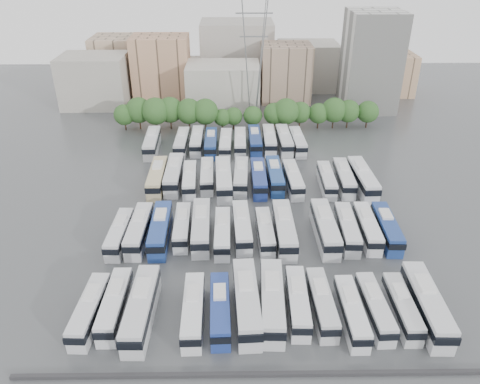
{
  "coord_description": "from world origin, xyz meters",
  "views": [
    {
      "loc": [
        -3.02,
        -68.64,
        43.3
      ],
      "look_at": [
        -2.04,
        4.01,
        3.0
      ],
      "focal_mm": 35.0,
      "sensor_mm": 36.0,
      "label": 1
    }
  ],
  "objects_px": {
    "bus_r3_s3": "(197,141)",
    "bus_r3_s8": "(269,140)",
    "bus_r1_s12": "(367,227)",
    "bus_r2_s2": "(174,174)",
    "bus_r0_s2": "(141,308)",
    "bus_r0_s4": "(193,310)",
    "bus_r1_s1": "(139,230)",
    "bus_r2_s12": "(344,178)",
    "bus_r3_s0": "(152,142)",
    "bus_r0_s8": "(298,302)",
    "bus_r3_s4": "(211,143)",
    "bus_r0_s6": "(247,301)",
    "bus_r3_s2": "(182,142)",
    "bus_r1_s10": "(325,228)",
    "bus_r1_s3": "(182,227)",
    "bus_r2_s5": "(224,179)",
    "bus_r0_s1": "(115,305)",
    "bus_r2_s9": "(293,179)",
    "bus_r3_s7": "(255,140)",
    "bus_r0_s12": "(402,307)",
    "bus_r1_s6": "(242,226)",
    "bus_r2_s3": "(190,179)",
    "bus_r1_s5": "(223,233)",
    "bus_r1_s8": "(284,229)",
    "bus_r2_s1": "(157,177)",
    "bus_r2_s4": "(207,175)",
    "bus_r1_s4": "(201,226)",
    "bus_r2_s7": "(259,178)",
    "bus_r3_s10": "(298,141)",
    "bus_r2_s6": "(241,176)",
    "bus_r1_s0": "(120,233)",
    "bus_r0_s9": "(322,303)",
    "bus_r1_s7": "(265,231)",
    "bus_r0_s13": "(427,304)",
    "bus_r0_s5": "(220,309)",
    "bus_r3_s9": "(284,140)",
    "bus_r0_s10": "(351,312)",
    "bus_r3_s5": "(226,143)",
    "bus_r3_s6": "(240,142)",
    "bus_r2_s11": "(327,180)",
    "bus_r2_s8": "(275,175)",
    "bus_r0_s11": "(375,307)",
    "bus_r1_s2": "(160,229)"
  },
  "relations": [
    {
      "from": "bus_r0_s13",
      "to": "bus_r2_s9",
      "type": "relative_size",
      "value": 1.12
    },
    {
      "from": "bus_r0_s10",
      "to": "bus_r1_s3",
      "type": "height_order",
      "value": "bus_r0_s10"
    },
    {
      "from": "bus_r1_s1",
      "to": "bus_r1_s3",
      "type": "height_order",
      "value": "bus_r1_s1"
    },
    {
      "from": "bus_r0_s9",
      "to": "bus_r2_s9",
      "type": "height_order",
      "value": "bus_r2_s9"
    },
    {
      "from": "bus_r1_s10",
      "to": "bus_r1_s3",
      "type": "bearing_deg",
      "value": 176.69
    },
    {
      "from": "bus_r1_s5",
      "to": "bus_r2_s3",
      "type": "bearing_deg",
      "value": 109.66
    },
    {
      "from": "bus_r0_s13",
      "to": "bus_r3_s9",
      "type": "xyz_separation_m",
      "value": [
        -12.89,
        54.23,
        -0.13
      ]
    },
    {
      "from": "bus_r2_s6",
      "to": "bus_r3_s7",
      "type": "distance_m",
      "value": 18.25
    },
    {
      "from": "bus_r2_s11",
      "to": "bus_r3_s2",
      "type": "height_order",
      "value": "bus_r3_s2"
    },
    {
      "from": "bus_r1_s4",
      "to": "bus_r1_s8",
      "type": "distance_m",
      "value": 13.34
    },
    {
      "from": "bus_r2_s2",
      "to": "bus_r3_s0",
      "type": "relative_size",
      "value": 1.02
    },
    {
      "from": "bus_r1_s1",
      "to": "bus_r2_s2",
      "type": "xyz_separation_m",
      "value": [
        3.41,
        19.36,
        0.14
      ]
    },
    {
      "from": "bus_r1_s12",
      "to": "bus_r2_s2",
      "type": "height_order",
      "value": "bus_r2_s2"
    },
    {
      "from": "bus_r0_s12",
      "to": "bus_r2_s7",
      "type": "relative_size",
      "value": 0.87
    },
    {
      "from": "bus_r0_s12",
      "to": "bus_r1_s12",
      "type": "bearing_deg",
      "value": 89.74
    },
    {
      "from": "bus_r1_s6",
      "to": "bus_r2_s3",
      "type": "height_order",
      "value": "bus_r1_s6"
    },
    {
      "from": "bus_r2_s9",
      "to": "bus_r3_s7",
      "type": "xyz_separation_m",
      "value": [
        -6.54,
        19.18,
        0.05
      ]
    },
    {
      "from": "bus_r0_s4",
      "to": "bus_r0_s6",
      "type": "height_order",
      "value": "bus_r0_s6"
    },
    {
      "from": "bus_r0_s2",
      "to": "bus_r3_s2",
      "type": "height_order",
      "value": "bus_r0_s2"
    },
    {
      "from": "bus_r2_s4",
      "to": "bus_r3_s0",
      "type": "height_order",
      "value": "bus_r3_s0"
    },
    {
      "from": "bus_r1_s5",
      "to": "bus_r2_s7",
      "type": "relative_size",
      "value": 0.92
    },
    {
      "from": "bus_r1_s5",
      "to": "bus_r1_s8",
      "type": "height_order",
      "value": "bus_r1_s8"
    },
    {
      "from": "bus_r0_s4",
      "to": "bus_r1_s7",
      "type": "relative_size",
      "value": 1.07
    },
    {
      "from": "bus_r0_s4",
      "to": "bus_r1_s1",
      "type": "distance_m",
      "value": 20.78
    },
    {
      "from": "bus_r2_s5",
      "to": "bus_r0_s1",
      "type": "bearing_deg",
      "value": -113.81
    },
    {
      "from": "bus_r3_s2",
      "to": "bus_r3_s6",
      "type": "xyz_separation_m",
      "value": [
        13.24,
        -0.11,
        -0.02
      ]
    },
    {
      "from": "bus_r0_s8",
      "to": "bus_r3_s4",
      "type": "distance_m",
      "value": 53.66
    },
    {
      "from": "bus_r0_s2",
      "to": "bus_r0_s4",
      "type": "xyz_separation_m",
      "value": [
        6.54,
        -0.26,
        -0.27
      ]
    },
    {
      "from": "bus_r0_s1",
      "to": "bus_r1_s10",
      "type": "bearing_deg",
      "value": 29.83
    },
    {
      "from": "bus_r3_s0",
      "to": "bus_r3_s5",
      "type": "height_order",
      "value": "bus_r3_s0"
    },
    {
      "from": "bus_r0_s11",
      "to": "bus_r1_s2",
      "type": "height_order",
      "value": "bus_r1_s2"
    },
    {
      "from": "bus_r0_s2",
      "to": "bus_r2_s3",
      "type": "relative_size",
      "value": 1.16
    },
    {
      "from": "bus_r3_s5",
      "to": "bus_r3_s7",
      "type": "xyz_separation_m",
      "value": [
        6.65,
        1.62,
        0.07
      ]
    },
    {
      "from": "bus_r3_s2",
      "to": "bus_r3_s7",
      "type": "relative_size",
      "value": 0.97
    },
    {
      "from": "bus_r3_s3",
      "to": "bus_r3_s8",
      "type": "distance_m",
      "value": 16.56
    },
    {
      "from": "bus_r2_s12",
      "to": "bus_r3_s0",
      "type": "distance_m",
      "value": 43.52
    },
    {
      "from": "bus_r0_s2",
      "to": "bus_r3_s3",
      "type": "bearing_deg",
      "value": 87.55
    },
    {
      "from": "bus_r1_s1",
      "to": "bus_r3_s8",
      "type": "distance_m",
      "value": 43.7
    },
    {
      "from": "bus_r1_s12",
      "to": "bus_r0_s10",
      "type": "bearing_deg",
      "value": -108.15
    },
    {
      "from": "bus_r3_s2",
      "to": "bus_r3_s10",
      "type": "xyz_separation_m",
      "value": [
        26.31,
        0.02,
        -0.0
      ]
    },
    {
      "from": "bus_r0_s1",
      "to": "bus_r3_s7",
      "type": "relative_size",
      "value": 0.94
    },
    {
      "from": "bus_r2_s3",
      "to": "bus_r2_s5",
      "type": "bearing_deg",
      "value": -6.64
    },
    {
      "from": "bus_r2_s6",
      "to": "bus_r2_s8",
      "type": "bearing_deg",
      "value": 4.0
    },
    {
      "from": "bus_r0_s4",
      "to": "bus_r1_s0",
      "type": "relative_size",
      "value": 1.03
    },
    {
      "from": "bus_r3_s8",
      "to": "bus_r3_s10",
      "type": "bearing_deg",
      "value": -9.17
    },
    {
      "from": "bus_r0_s5",
      "to": "bus_r3_s9",
      "type": "xyz_separation_m",
      "value": [
        13.36,
        54.44,
        0.2
      ]
    },
    {
      "from": "bus_r0_s2",
      "to": "bus_r1_s10",
      "type": "height_order",
      "value": "bus_r0_s2"
    },
    {
      "from": "bus_r2_s1",
      "to": "bus_r2_s4",
      "type": "height_order",
      "value": "bus_r2_s1"
    },
    {
      "from": "bus_r1_s1",
      "to": "bus_r0_s5",
      "type": "bearing_deg",
      "value": -52.46
    },
    {
      "from": "bus_r1_s4",
      "to": "bus_r2_s7",
      "type": "height_order",
      "value": "bus_r1_s4"
    }
  ]
}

